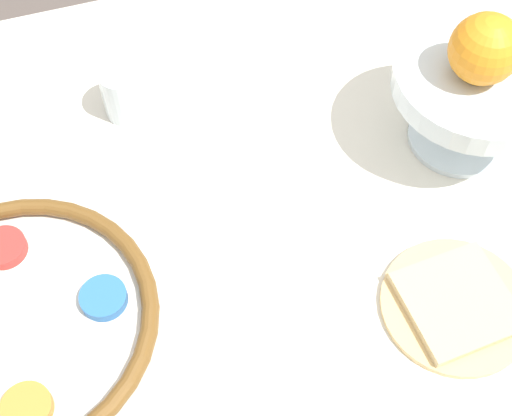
% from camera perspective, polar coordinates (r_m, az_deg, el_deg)
% --- Properties ---
extents(dining_table, '(1.48, 0.98, 0.75)m').
position_cam_1_polar(dining_table, '(1.18, 1.57, -12.22)').
color(dining_table, silver).
rests_on(dining_table, ground_plane).
extents(seder_plate, '(0.32, 0.32, 0.03)m').
position_cam_1_polar(seder_plate, '(0.83, -18.71, -8.73)').
color(seder_plate, silver).
rests_on(seder_plate, dining_table).
extents(fruit_stand, '(0.20, 0.20, 0.13)m').
position_cam_1_polar(fruit_stand, '(0.90, 17.20, 9.20)').
color(fruit_stand, silver).
rests_on(fruit_stand, dining_table).
extents(orange_fruit, '(0.08, 0.08, 0.08)m').
position_cam_1_polar(orange_fruit, '(0.85, 17.86, 12.02)').
color(orange_fruit, orange).
rests_on(orange_fruit, fruit_stand).
extents(bread_plate, '(0.17, 0.17, 0.02)m').
position_cam_1_polar(bread_plate, '(0.83, 15.72, -7.40)').
color(bread_plate, tan).
rests_on(bread_plate, dining_table).
extents(cup_near, '(0.06, 0.06, 0.07)m').
position_cam_1_polar(cup_near, '(0.95, -10.44, 9.16)').
color(cup_near, silver).
rests_on(cup_near, dining_table).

